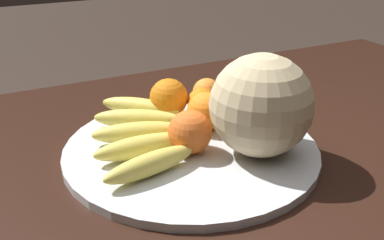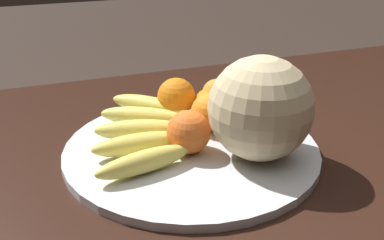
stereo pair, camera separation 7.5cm
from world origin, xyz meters
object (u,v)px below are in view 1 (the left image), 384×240
object	(u,v)px
orange_front_left	(190,132)
orange_back_left	(206,111)
produce_tag	(188,119)
fruit_bowl	(192,150)
orange_mid_center	(171,97)
orange_top_small	(202,103)
banana_bunch	(142,132)
orange_front_right	(207,92)
kitchen_table	(200,194)
orange_back_right	(244,104)
melon	(261,105)

from	to	relation	value
orange_front_left	orange_back_left	world-z (taller)	orange_front_left
orange_front_left	produce_tag	world-z (taller)	orange_front_left
fruit_bowl	orange_mid_center	bearing A→B (deg)	-99.69
orange_back_left	orange_top_small	xyz separation A→B (m)	(-0.02, -0.05, -0.01)
banana_bunch	orange_back_left	distance (m)	0.12
orange_front_right	orange_back_left	bearing A→B (deg)	60.81
fruit_bowl	banana_bunch	bearing A→B (deg)	-38.49
kitchen_table	produce_tag	world-z (taller)	produce_tag
orange_front_left	orange_front_right	distance (m)	0.20
orange_front_left	fruit_bowl	bearing A→B (deg)	-126.73
orange_mid_center	orange_back_right	world-z (taller)	same
fruit_bowl	orange_mid_center	distance (m)	0.15
kitchen_table	orange_front_left	bearing A→B (deg)	32.16
orange_front_right	produce_tag	world-z (taller)	orange_front_right
produce_tag	orange_mid_center	bearing A→B (deg)	-18.57
banana_bunch	produce_tag	xyz separation A→B (m)	(-0.11, -0.04, -0.02)
orange_front_right	orange_back_right	world-z (taller)	orange_back_right
orange_front_left	produce_tag	size ratio (longest dim) A/B	0.84
orange_front_right	produce_tag	size ratio (longest dim) A/B	0.67
fruit_bowl	kitchen_table	bearing A→B (deg)	-169.48
orange_back_right	banana_bunch	bearing A→B (deg)	-2.91
banana_bunch	orange_mid_center	size ratio (longest dim) A/B	4.22
fruit_bowl	banana_bunch	distance (m)	0.09
fruit_bowl	orange_back_left	size ratio (longest dim) A/B	6.17
fruit_bowl	orange_mid_center	world-z (taller)	orange_mid_center
banana_bunch	orange_mid_center	bearing A→B (deg)	-121.27
melon	orange_front_left	size ratio (longest dim) A/B	2.30
orange_front_left	orange_mid_center	xyz separation A→B (m)	(-0.04, -0.15, 0.00)
kitchen_table	orange_top_small	distance (m)	0.18
orange_back_left	melon	bearing A→B (deg)	107.08
orange_back_left	produce_tag	distance (m)	0.06
banana_bunch	orange_mid_center	world-z (taller)	orange_mid_center
orange_top_small	banana_bunch	bearing A→B (deg)	19.52
melon	orange_front_left	world-z (taller)	melon
melon	orange_front_left	distance (m)	0.12
banana_bunch	orange_front_right	xyz separation A→B (m)	(-0.18, -0.09, 0.01)
fruit_bowl	orange_top_small	distance (m)	0.13
orange_back_right	orange_top_small	distance (m)	0.09
banana_bunch	orange_front_right	world-z (taller)	orange_front_right
melon	produce_tag	bearing A→B (deg)	-73.71
kitchen_table	orange_front_right	size ratio (longest dim) A/B	28.64
orange_top_small	melon	bearing A→B (deg)	95.30
melon	banana_bunch	xyz separation A→B (m)	(0.16, -0.12, -0.07)
fruit_bowl	melon	size ratio (longest dim) A/B	2.59
orange_top_small	orange_back_right	bearing A→B (deg)	133.50
banana_bunch	orange_back_right	bearing A→B (deg)	-166.08
kitchen_table	orange_top_small	size ratio (longest dim) A/B	29.36
orange_front_left	orange_front_right	xyz separation A→B (m)	(-0.12, -0.16, -0.01)
orange_back_left	orange_back_right	size ratio (longest dim) A/B	0.94
orange_front_right	produce_tag	bearing A→B (deg)	36.00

